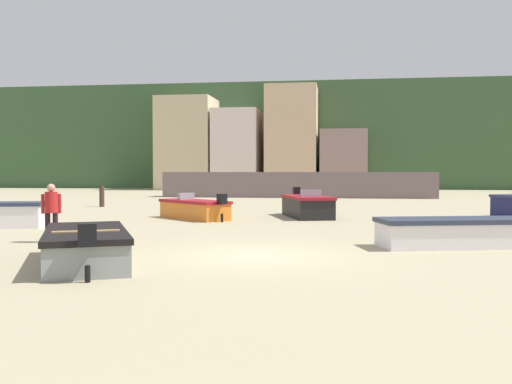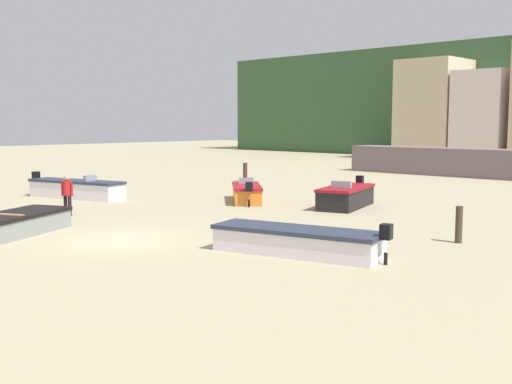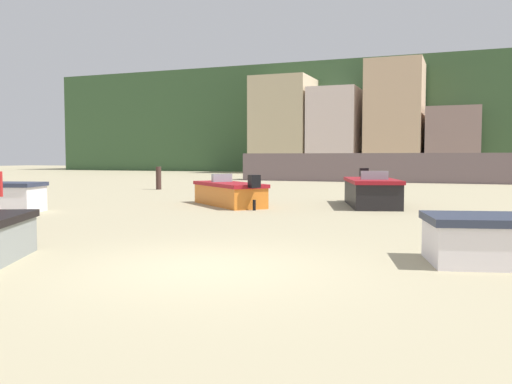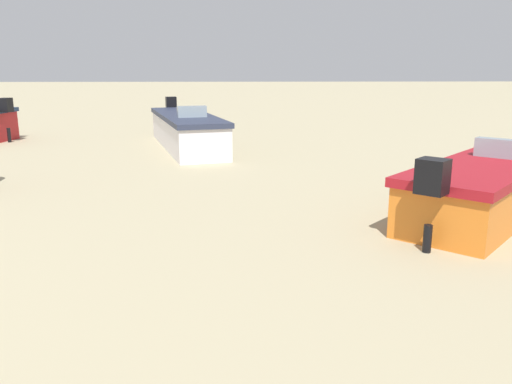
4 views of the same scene
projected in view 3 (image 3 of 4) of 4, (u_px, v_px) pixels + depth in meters
The scene contains 10 objects.
ground_plane at pixel (203, 269), 7.97m from camera, with size 160.00×160.00×0.00m, color tan.
headland_hill at pixel (434, 123), 69.08m from camera, with size 90.00×32.00×12.01m, color #375733.
harbor_pier at pixel (390, 167), 36.22m from camera, with size 20.42×2.40×1.92m, color slate.
townhouse_left at pixel (284, 126), 56.60m from camera, with size 5.84×6.27×9.88m, color #C8B590.
townhouse_centre_left at pixel (336, 132), 54.86m from camera, with size 4.77×6.68×8.49m, color silver.
townhouse_centre at pixel (395, 118), 52.25m from camera, with size 5.27×5.71×10.85m, color #D5B18E.
townhouse_right at pixel (453, 141), 50.43m from camera, with size 4.73×5.59×6.24m, color gray.
boat_orange_1 at pixel (229, 194), 18.40m from camera, with size 3.54×3.40×1.10m.
boat_black_3 at pixel (371, 192), 18.19m from camera, with size 2.55×4.11×1.24m.
mooring_post_near_water at pixel (159, 178), 27.52m from camera, with size 0.27×0.27×1.17m, color #412B25.
Camera 3 is at (3.56, -7.07, 1.64)m, focal length 37.92 mm.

